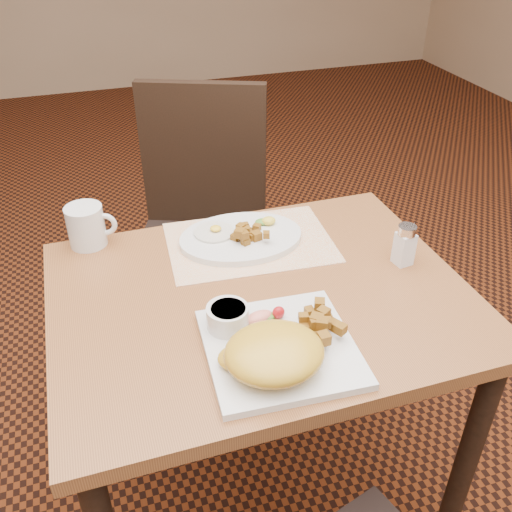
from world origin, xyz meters
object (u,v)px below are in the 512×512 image
object	(u,v)px
salt_shaker	(405,244)
table	(261,331)
chair_far	(201,219)
coffee_mug	(87,226)
plate_square	(280,348)
plate_oval	(241,238)

from	to	relation	value
salt_shaker	table	bearing A→B (deg)	-178.77
chair_far	salt_shaker	xyz separation A→B (m)	(0.33, -0.70, 0.26)
chair_far	salt_shaker	distance (m)	0.82
chair_far	coffee_mug	bearing A→B (deg)	69.21
table	coffee_mug	size ratio (longest dim) A/B	7.53
plate_square	salt_shaker	bearing A→B (deg)	27.22
plate_square	coffee_mug	size ratio (longest dim) A/B	2.34
chair_far	plate_oval	xyz separation A→B (m)	(-0.00, -0.49, 0.22)
chair_far	coffee_mug	world-z (taller)	chair_far
chair_far	table	bearing A→B (deg)	110.32
plate_square	table	bearing A→B (deg)	82.73
table	salt_shaker	bearing A→B (deg)	1.23
table	plate_square	distance (m)	0.22
salt_shaker	coffee_mug	size ratio (longest dim) A/B	0.84
coffee_mug	salt_shaker	bearing A→B (deg)	-24.28
plate_oval	salt_shaker	world-z (taller)	salt_shaker
salt_shaker	plate_oval	bearing A→B (deg)	148.29
plate_square	coffee_mug	distance (m)	0.60
plate_square	plate_oval	world-z (taller)	plate_oval
plate_square	salt_shaker	world-z (taller)	salt_shaker
chair_far	plate_oval	size ratio (longest dim) A/B	3.19
table	plate_square	xyz separation A→B (m)	(-0.02, -0.18, 0.12)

